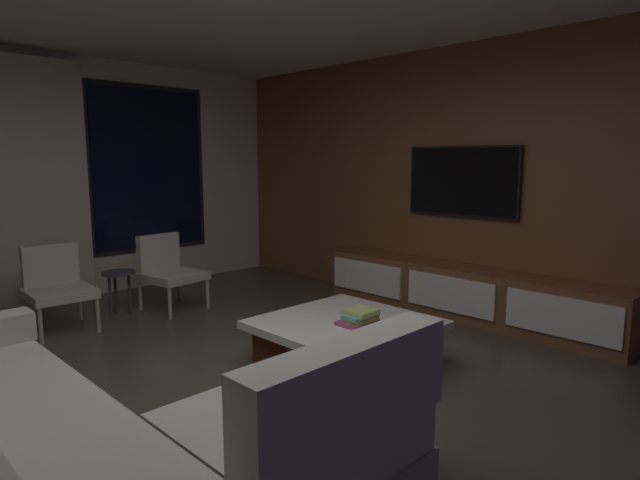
# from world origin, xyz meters

# --- Properties ---
(floor) EXTENTS (9.20, 9.20, 0.00)m
(floor) POSITION_xyz_m (0.00, 0.00, 0.00)
(floor) COLOR #473D33
(back_wall_with_window) EXTENTS (6.60, 0.30, 2.70)m
(back_wall_with_window) POSITION_xyz_m (-0.06, 3.62, 1.34)
(back_wall_with_window) COLOR beige
(back_wall_with_window) RESTS_ON floor
(media_wall) EXTENTS (0.12, 7.80, 2.70)m
(media_wall) POSITION_xyz_m (3.06, 0.00, 1.35)
(media_wall) COLOR brown
(media_wall) RESTS_ON floor
(sectional_couch) EXTENTS (1.98, 2.50, 0.82)m
(sectional_couch) POSITION_xyz_m (-1.01, -0.22, 0.29)
(sectional_couch) COLOR gray
(sectional_couch) RESTS_ON floor
(coffee_table) EXTENTS (1.16, 1.16, 0.36)m
(coffee_table) POSITION_xyz_m (1.04, 0.07, 0.19)
(coffee_table) COLOR #3E1D10
(coffee_table) RESTS_ON floor
(book_stack_on_coffee_table) EXTENTS (0.29, 0.23, 0.12)m
(book_stack_on_coffee_table) POSITION_xyz_m (1.05, -0.06, 0.41)
(book_stack_on_coffee_table) COLOR #9D4269
(book_stack_on_coffee_table) RESTS_ON coffee_table
(accent_chair_near_window) EXTENTS (0.61, 0.63, 0.78)m
(accent_chair_near_window) POSITION_xyz_m (0.90, 2.48, 0.43)
(accent_chair_near_window) COLOR #B2ADA0
(accent_chair_near_window) RESTS_ON floor
(accent_chair_by_curtain) EXTENTS (0.57, 0.59, 0.78)m
(accent_chair_by_curtain) POSITION_xyz_m (-0.18, 2.56, 0.43)
(accent_chair_by_curtain) COLOR #B2ADA0
(accent_chair_by_curtain) RESTS_ON floor
(side_stool) EXTENTS (0.32, 0.32, 0.46)m
(side_stool) POSITION_xyz_m (0.40, 2.56, 0.37)
(side_stool) COLOR #333338
(side_stool) RESTS_ON floor
(media_console) EXTENTS (0.46, 3.10, 0.52)m
(media_console) POSITION_xyz_m (2.77, 0.05, 0.25)
(media_console) COLOR brown
(media_console) RESTS_ON floor
(mounted_tv) EXTENTS (0.05, 1.21, 0.70)m
(mounted_tv) POSITION_xyz_m (2.95, 0.25, 1.35)
(mounted_tv) COLOR black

